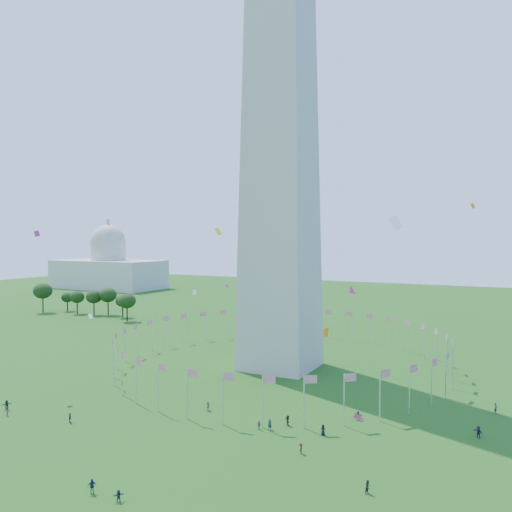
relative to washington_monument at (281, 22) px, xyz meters
The scene contains 7 objects.
ground 98.18m from the washington_monument, 90.00° to the right, with size 600.00×600.00×0.00m, color #174710.
washington_monument is the anchor object (origin of this frame).
flag_ring 80.00m from the washington_monument, 96.12° to the left, with size 80.24×80.24×9.00m.
capitol_building 230.40m from the washington_monument, 144.16° to the left, with size 70.00×35.00×46.00m, color beige, non-canonical shape.
crowd 95.53m from the washington_monument, 81.98° to the right, with size 95.53×70.26×1.90m.
kites_aloft 67.53m from the washington_monument, 70.67° to the right, with size 117.09×74.57×32.10m.
tree_line_west 138.88m from the washington_monument, 159.33° to the left, with size 55.78×15.75×12.47m.
Camera 1 is at (50.47, -62.08, 31.92)m, focal length 35.00 mm.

